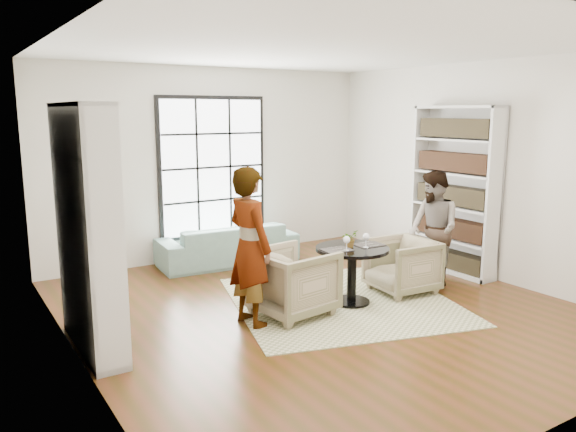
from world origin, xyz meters
TOP-DOWN VIEW (x-y plane):
  - ground at (0.00, 0.00)m, footprint 6.00×6.00m
  - room_shell at (0.00, 0.54)m, footprint 6.00×6.01m
  - rug at (0.37, 0.09)m, footprint 3.21×3.21m
  - pedestal_table at (0.42, -0.04)m, footprint 0.89×0.89m
  - sofa at (-0.02, 2.45)m, footprint 2.17×0.98m
  - armchair_left at (-0.39, 0.04)m, footprint 0.97×0.95m
  - armchair_right at (1.25, -0.03)m, footprint 0.84×0.82m
  - person_left at (-0.94, 0.04)m, footprint 0.49×0.68m
  - person_right at (1.80, -0.03)m, footprint 0.77×0.88m
  - placemat_left at (0.18, -0.04)m, footprint 0.35×0.28m
  - placemat_right at (0.67, -0.05)m, footprint 0.35×0.28m
  - cutlery_left at (0.18, -0.04)m, footprint 0.15×0.23m
  - cutlery_right at (0.67, -0.05)m, footprint 0.15×0.23m
  - wine_glass_left at (0.25, -0.14)m, footprint 0.08×0.08m
  - wine_glass_right at (0.54, -0.14)m, footprint 0.08×0.08m
  - flower_centerpiece at (0.40, -0.01)m, footprint 0.23×0.21m

SIDE VIEW (x-z plane):
  - ground at x=0.00m, z-range 0.00..0.00m
  - rug at x=0.37m, z-range 0.00..0.01m
  - sofa at x=-0.02m, z-range 0.00..0.62m
  - armchair_right at x=1.25m, z-range 0.00..0.71m
  - armchair_left at x=-0.39m, z-range 0.00..0.78m
  - pedestal_table at x=0.42m, z-range 0.16..0.87m
  - placemat_left at x=0.18m, z-range 0.71..0.72m
  - placemat_right at x=0.67m, z-range 0.71..0.72m
  - cutlery_left at x=0.18m, z-range 0.72..0.72m
  - cutlery_right at x=0.67m, z-range 0.72..0.72m
  - person_right at x=1.80m, z-range 0.00..1.55m
  - flower_centerpiece at x=0.40m, z-range 0.71..0.92m
  - wine_glass_left at x=0.25m, z-range 0.75..0.93m
  - wine_glass_right at x=0.54m, z-range 0.75..0.93m
  - person_left at x=-0.94m, z-range 0.00..1.75m
  - room_shell at x=0.00m, z-range -1.74..4.26m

